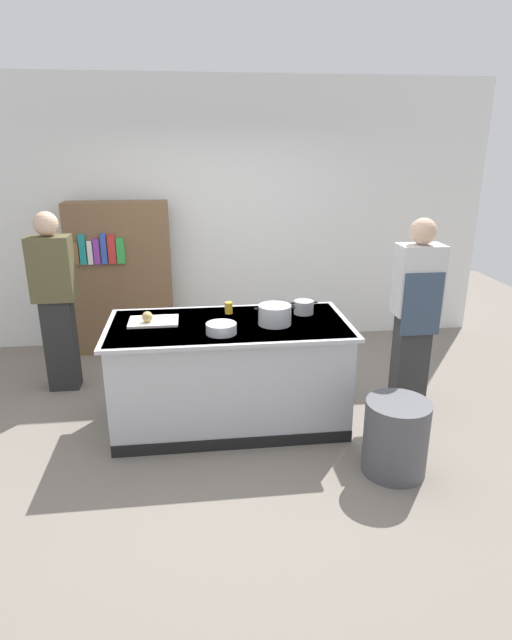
{
  "coord_description": "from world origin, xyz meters",
  "views": [
    {
      "loc": [
        -0.26,
        -4.01,
        2.3
      ],
      "look_at": [
        0.25,
        0.2,
        0.85
      ],
      "focal_mm": 29.29,
      "sensor_mm": 36.0,
      "label": 1
    }
  ],
  "objects_px": {
    "stock_pot": "(275,315)",
    "bookshelf": "(121,279)",
    "mixing_bowl": "(221,328)",
    "juice_cup": "(229,308)",
    "onion": "(147,317)",
    "person_guest": "(55,299)",
    "trash_bin": "(396,437)",
    "person_chef": "(415,312)",
    "sauce_pan": "(304,307)"
  },
  "relations": [
    {
      "from": "stock_pot",
      "to": "person_guest",
      "type": "bearing_deg",
      "value": 154.39
    },
    {
      "from": "stock_pot",
      "to": "person_guest",
      "type": "xyz_separation_m",
      "value": [
        -1.93,
        0.93,
        -0.07
      ]
    },
    {
      "from": "mixing_bowl",
      "to": "person_chef",
      "type": "height_order",
      "value": "person_chef"
    },
    {
      "from": "sauce_pan",
      "to": "person_guest",
      "type": "bearing_deg",
      "value": 162.95
    },
    {
      "from": "onion",
      "to": "sauce_pan",
      "type": "xyz_separation_m",
      "value": [
        1.31,
        0.12,
        -0.01
      ]
    },
    {
      "from": "onion",
      "to": "sauce_pan",
      "type": "bearing_deg",
      "value": 5.36
    },
    {
      "from": "juice_cup",
      "to": "bookshelf",
      "type": "relative_size",
      "value": 0.06
    },
    {
      "from": "juice_cup",
      "to": "trash_bin",
      "type": "bearing_deg",
      "value": -45.11
    },
    {
      "from": "sauce_pan",
      "to": "bookshelf",
      "type": "height_order",
      "value": "bookshelf"
    },
    {
      "from": "sauce_pan",
      "to": "mixing_bowl",
      "type": "bearing_deg",
      "value": -150.9
    },
    {
      "from": "bookshelf",
      "to": "onion",
      "type": "bearing_deg",
      "value": -76.36
    },
    {
      "from": "onion",
      "to": "bookshelf",
      "type": "xyz_separation_m",
      "value": [
        -0.42,
        1.74,
        -0.11
      ]
    },
    {
      "from": "juice_cup",
      "to": "bookshelf",
      "type": "height_order",
      "value": "bookshelf"
    },
    {
      "from": "mixing_bowl",
      "to": "juice_cup",
      "type": "relative_size",
      "value": 2.38
    },
    {
      "from": "person_guest",
      "to": "sauce_pan",
      "type": "bearing_deg",
      "value": 68.8
    },
    {
      "from": "trash_bin",
      "to": "mixing_bowl",
      "type": "bearing_deg",
      "value": 152.3
    },
    {
      "from": "stock_pot",
      "to": "onion",
      "type": "bearing_deg",
      "value": 173.22
    },
    {
      "from": "trash_bin",
      "to": "person_chef",
      "type": "bearing_deg",
      "value": 62.8
    },
    {
      "from": "person_guest",
      "to": "bookshelf",
      "type": "relative_size",
      "value": 1.01
    },
    {
      "from": "stock_pot",
      "to": "trash_bin",
      "type": "distance_m",
      "value": 1.31
    },
    {
      "from": "stock_pot",
      "to": "bookshelf",
      "type": "xyz_separation_m",
      "value": [
        -1.45,
        1.87,
        -0.13
      ]
    },
    {
      "from": "juice_cup",
      "to": "mixing_bowl",
      "type": "bearing_deg",
      "value": -100.67
    },
    {
      "from": "onion",
      "to": "sauce_pan",
      "type": "distance_m",
      "value": 1.32
    },
    {
      "from": "juice_cup",
      "to": "person_guest",
      "type": "distance_m",
      "value": 1.69
    },
    {
      "from": "mixing_bowl",
      "to": "juice_cup",
      "type": "bearing_deg",
      "value": 79.33
    },
    {
      "from": "person_chef",
      "to": "sauce_pan",
      "type": "bearing_deg",
      "value": 75.03
    },
    {
      "from": "sauce_pan",
      "to": "trash_bin",
      "type": "height_order",
      "value": "sauce_pan"
    },
    {
      "from": "trash_bin",
      "to": "person_guest",
      "type": "relative_size",
      "value": 0.33
    },
    {
      "from": "trash_bin",
      "to": "person_guest",
      "type": "height_order",
      "value": "person_guest"
    },
    {
      "from": "person_chef",
      "to": "person_guest",
      "type": "bearing_deg",
      "value": 68.23
    },
    {
      "from": "person_chef",
      "to": "person_guest",
      "type": "distance_m",
      "value": 3.28
    },
    {
      "from": "mixing_bowl",
      "to": "person_guest",
      "type": "height_order",
      "value": "person_guest"
    },
    {
      "from": "juice_cup",
      "to": "person_chef",
      "type": "relative_size",
      "value": 0.06
    },
    {
      "from": "mixing_bowl",
      "to": "juice_cup",
      "type": "height_order",
      "value": "juice_cup"
    },
    {
      "from": "trash_bin",
      "to": "person_chef",
      "type": "xyz_separation_m",
      "value": [
        0.47,
        0.92,
        0.63
      ]
    },
    {
      "from": "person_chef",
      "to": "bookshelf",
      "type": "height_order",
      "value": "person_chef"
    },
    {
      "from": "juice_cup",
      "to": "trash_bin",
      "type": "xyz_separation_m",
      "value": [
        1.12,
        -1.12,
        -0.67
      ]
    },
    {
      "from": "onion",
      "to": "stock_pot",
      "type": "bearing_deg",
      "value": -6.78
    },
    {
      "from": "onion",
      "to": "mixing_bowl",
      "type": "height_order",
      "value": "onion"
    },
    {
      "from": "mixing_bowl",
      "to": "bookshelf",
      "type": "bearing_deg",
      "value": 116.31
    },
    {
      "from": "person_chef",
      "to": "stock_pot",
      "type": "bearing_deg",
      "value": 88.0
    },
    {
      "from": "onion",
      "to": "mixing_bowl",
      "type": "bearing_deg",
      "value": -26.15
    },
    {
      "from": "trash_bin",
      "to": "person_chef",
      "type": "relative_size",
      "value": 0.33
    },
    {
      "from": "person_guest",
      "to": "bookshelf",
      "type": "height_order",
      "value": "person_guest"
    },
    {
      "from": "mixing_bowl",
      "to": "trash_bin",
      "type": "height_order",
      "value": "mixing_bowl"
    },
    {
      "from": "onion",
      "to": "mixing_bowl",
      "type": "xyz_separation_m",
      "value": [
        0.58,
        -0.28,
        -0.02
      ]
    },
    {
      "from": "onion",
      "to": "person_guest",
      "type": "distance_m",
      "value": 1.22
    },
    {
      "from": "onion",
      "to": "trash_bin",
      "type": "height_order",
      "value": "onion"
    },
    {
      "from": "stock_pot",
      "to": "sauce_pan",
      "type": "relative_size",
      "value": 1.41
    },
    {
      "from": "stock_pot",
      "to": "juice_cup",
      "type": "height_order",
      "value": "stock_pot"
    }
  ]
}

